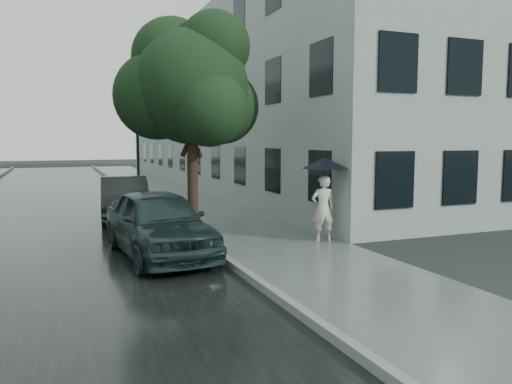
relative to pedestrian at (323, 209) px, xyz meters
name	(u,v)px	position (x,y,z in m)	size (l,w,h in m)	color
ground	(308,265)	(-1.47, -1.99, -0.87)	(120.00, 120.00, 0.00)	black
sidewalk	(184,200)	(-1.22, 10.01, -0.87)	(3.50, 60.00, 0.01)	slate
kerb_near	(142,201)	(-3.05, 10.01, -0.80)	(0.15, 60.00, 0.15)	slate
asphalt_road	(52,207)	(-6.55, 10.01, -0.87)	(6.85, 60.00, 0.00)	black
building_near	(238,109)	(4.00, 17.51, 3.63)	(7.02, 36.00, 9.00)	gray
pedestrian	(323,209)	(0.00, 0.00, 0.00)	(0.63, 0.41, 1.73)	beige
umbrella	(325,163)	(0.03, -0.01, 1.18)	(1.37, 1.37, 1.30)	black
street_tree	(190,85)	(-2.92, 2.10, 3.22)	(4.01, 3.64, 6.05)	#332619
lamp_post	(134,135)	(-3.08, 11.56, 1.97)	(0.84, 0.41, 4.96)	black
car_near	(159,223)	(-4.24, 0.01, -0.11)	(1.80, 4.46, 1.52)	#1A2D2D
car_far	(124,198)	(-4.28, 5.75, -0.16)	(1.49, 4.26, 1.40)	black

